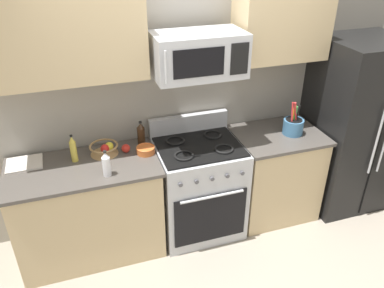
% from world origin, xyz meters
% --- Properties ---
extents(ground_plane, '(16.00, 16.00, 0.00)m').
position_xyz_m(ground_plane, '(0.00, 0.00, 0.00)').
color(ground_plane, gray).
extents(wall_back, '(8.00, 0.10, 2.60)m').
position_xyz_m(wall_back, '(0.00, 1.03, 1.30)').
color(wall_back, '#9E998E').
rests_on(wall_back, ground).
extents(counter_left, '(1.24, 0.66, 0.91)m').
position_xyz_m(counter_left, '(-1.01, 0.63, 0.46)').
color(counter_left, tan).
rests_on(counter_left, ground).
extents(range_oven, '(0.76, 0.70, 1.09)m').
position_xyz_m(range_oven, '(-0.00, 0.63, 0.47)').
color(range_oven, '#B2B5BA').
rests_on(range_oven, ground).
extents(counter_right, '(0.82, 0.66, 0.91)m').
position_xyz_m(counter_right, '(0.80, 0.63, 0.46)').
color(counter_right, tan).
rests_on(counter_right, ground).
extents(refrigerator, '(0.78, 0.77, 1.74)m').
position_xyz_m(refrigerator, '(1.62, 0.61, 0.87)').
color(refrigerator, black).
rests_on(refrigerator, ground).
extents(microwave, '(0.73, 0.44, 0.35)m').
position_xyz_m(microwave, '(-0.00, 0.66, 1.73)').
color(microwave, '#B2B5BA').
extents(upper_cabinets_left, '(1.23, 0.34, 0.65)m').
position_xyz_m(upper_cabinets_left, '(-1.02, 0.81, 1.91)').
color(upper_cabinets_left, tan).
extents(upper_cabinets_right, '(0.81, 0.34, 0.65)m').
position_xyz_m(upper_cabinets_right, '(0.81, 0.81, 1.91)').
color(upper_cabinets_right, tan).
extents(utensil_crock, '(0.19, 0.19, 0.34)m').
position_xyz_m(utensil_crock, '(0.92, 0.60, 0.99)').
color(utensil_crock, teal).
rests_on(utensil_crock, counter_right).
extents(fruit_basket, '(0.24, 0.24, 0.11)m').
position_xyz_m(fruit_basket, '(-0.81, 0.77, 0.96)').
color(fruit_basket, '#9E7A4C').
rests_on(fruit_basket, counter_left).
extents(apple_loose, '(0.07, 0.07, 0.07)m').
position_xyz_m(apple_loose, '(-0.63, 0.74, 0.95)').
color(apple_loose, red).
rests_on(apple_loose, counter_left).
extents(cutting_board, '(0.29, 0.25, 0.02)m').
position_xyz_m(cutting_board, '(-1.46, 0.80, 0.92)').
color(cutting_board, silver).
rests_on(cutting_board, counter_left).
extents(bottle_soy, '(0.07, 0.07, 0.22)m').
position_xyz_m(bottle_soy, '(-0.47, 0.84, 1.01)').
color(bottle_soy, '#382314').
rests_on(bottle_soy, counter_left).
extents(bottle_oil, '(0.05, 0.05, 0.24)m').
position_xyz_m(bottle_oil, '(-1.06, 0.73, 1.02)').
color(bottle_oil, gold).
rests_on(bottle_oil, counter_left).
extents(bottle_vinegar, '(0.06, 0.06, 0.22)m').
position_xyz_m(bottle_vinegar, '(-0.83, 0.43, 1.01)').
color(bottle_vinegar, silver).
rests_on(bottle_vinegar, counter_left).
extents(prep_bowl, '(0.16, 0.16, 0.06)m').
position_xyz_m(prep_bowl, '(-0.47, 0.67, 0.94)').
color(prep_bowl, '#D1662D').
rests_on(prep_bowl, counter_left).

